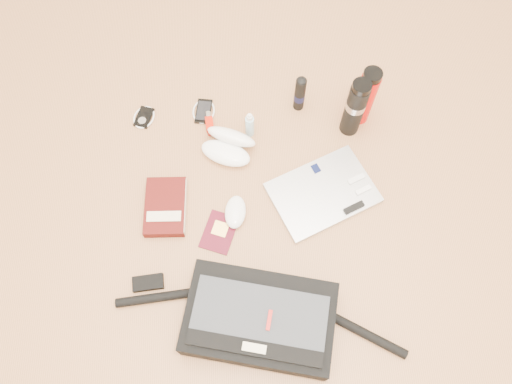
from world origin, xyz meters
TOP-DOWN VIEW (x-y plane):
  - ground at (0.00, 0.00)m, footprint 4.00×4.00m
  - messenger_bag at (-0.05, -0.32)m, footprint 0.91×0.37m
  - laptop at (0.20, 0.12)m, footprint 0.42×0.36m
  - book at (-0.35, 0.09)m, footprint 0.15×0.22m
  - passport at (-0.17, -0.01)m, footprint 0.15×0.17m
  - mouse at (-0.11, 0.06)m, footprint 0.09×0.13m
  - sunglasses_case at (-0.13, 0.31)m, footprint 0.23×0.22m
  - ipod at (-0.45, 0.46)m, footprint 0.10×0.10m
  - phone at (-0.22, 0.48)m, footprint 0.10×0.11m
  - inhaler at (-0.20, 0.42)m, footprint 0.03×0.10m
  - spray_bottle at (-0.05, 0.38)m, footprint 0.03×0.03m
  - aerosol_can at (0.14, 0.49)m, footprint 0.05×0.05m
  - thermos_black at (0.32, 0.39)m, footprint 0.09×0.09m
  - thermos_red at (0.37, 0.43)m, footprint 0.08×0.08m

SIDE VIEW (x-z plane):
  - ground at x=0.00m, z-range 0.00..0.00m
  - passport at x=-0.17m, z-range 0.00..0.01m
  - ipod at x=-0.45m, z-range 0.00..0.01m
  - phone at x=-0.22m, z-range 0.00..0.01m
  - laptop at x=0.20m, z-range 0.00..0.03m
  - inhaler at x=-0.20m, z-range 0.00..0.03m
  - book at x=-0.35m, z-range 0.00..0.04m
  - mouse at x=-0.11m, z-range 0.00..0.04m
  - sunglasses_case at x=-0.13m, z-range -0.02..0.09m
  - spray_bottle at x=-0.05m, z-range -0.01..0.12m
  - messenger_bag at x=-0.05m, z-range -0.01..0.12m
  - aerosol_can at x=0.14m, z-range 0.00..0.17m
  - thermos_red at x=0.37m, z-range 0.00..0.27m
  - thermos_black at x=0.32m, z-range 0.00..0.27m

